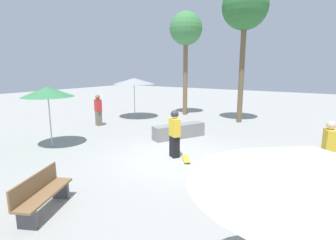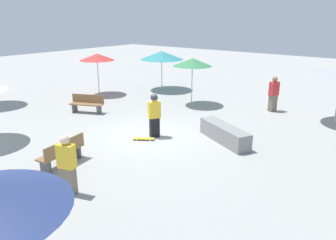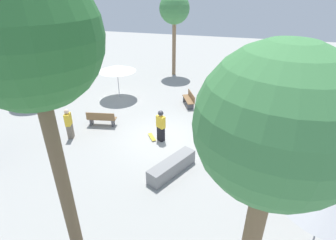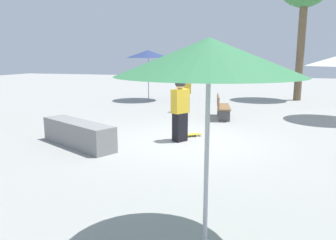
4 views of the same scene
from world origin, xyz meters
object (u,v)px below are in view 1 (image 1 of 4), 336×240
Objects in this scene: skateboard at (186,159)px; bench_near at (283,173)px; skater_main at (175,132)px; concrete_ledge at (179,131)px; bench_far at (42,194)px; palm_tree_left at (245,8)px; bystander_watching at (328,149)px; palm_tree_right at (186,31)px; bystander_far at (98,110)px; shade_umbrella_white at (310,166)px; shade_umbrella_green at (48,92)px; shade_umbrella_grey at (134,81)px.

skateboard is 3.19m from bench_near.
skater_main is 2.68m from concrete_ledge.
concrete_ledge is 1.51× the size of bench_far.
palm_tree_left reaches higher than skater_main.
concrete_ledge is at bearing 159.95° from bench_far.
bystander_watching reaches higher than concrete_ledge.
palm_tree_right is 7.59m from bystander_far.
skateboard is 0.46× the size of bystander_far.
concrete_ledge is at bearing 129.15° from shade_umbrella_white.
skateboard is at bearing 1.33° from bystander_far.
skater_main reaches higher than concrete_ledge.
shade_umbrella_green is (-5.32, -1.49, 2.13)m from skateboard.
bench_far is at bearing 120.22° from bystander_watching.
bystander_watching is at bearing -12.87° from concrete_ledge.
palm_tree_left is 4.50× the size of bystander_far.
bench_far is 8.89m from bystander_far.
bystander_far is (-10.68, 6.80, -1.27)m from shade_umbrella_white.
concrete_ledge is 1.51× the size of bystander_watching.
bystander_far is (-2.26, -5.60, -4.60)m from palm_tree_right.
bench_far is 13.25m from palm_tree_left.
bench_far is 1.00× the size of bystander_watching.
shade_umbrella_green reaches higher than bench_far.
bench_near is (3.12, -0.51, 0.37)m from skateboard.
shade_umbrella_white is at bearing 91.33° from bench_near.
palm_tree_left is (1.15, 4.93, 5.93)m from concrete_ledge.
skater_main is 0.22× the size of palm_tree_left.
skateboard is 9.62m from palm_tree_left.
skateboard is 0.31× the size of concrete_ledge.
skateboard is 0.30× the size of shade_umbrella_white.
palm_tree_right is at bearing 87.96° from bystander_far.
skater_main reaches higher than bench_far.
skateboard is 0.10× the size of palm_tree_left.
bystander_far reaches higher than skater_main.
palm_tree_left is (-0.04, 7.25, 5.33)m from skater_main.
palm_tree_left reaches higher than concrete_ledge.
skater_main is 9.00m from palm_tree_left.
palm_tree_right is (0.85, 9.35, 3.26)m from shade_umbrella_green.
skater_main is at bearing 0.63° from bystander_far.
shade_umbrella_white reaches higher than bystander_watching.
concrete_ledge is at bearing 149.11° from skater_main.
bystander_watching is at bearing -129.91° from bench_near.
palm_tree_right is (2.07, 2.77, 3.14)m from shade_umbrella_grey.
shade_umbrella_grey reaches higher than bystander_watching.
shade_umbrella_green is (-8.44, -0.99, 1.76)m from bench_near.
bystander_watching is at bearing 89.05° from shade_umbrella_white.
bench_near is 0.22× the size of palm_tree_left.
shade_umbrella_grey is 3.19m from bystander_far.
shade_umbrella_white is 13.37m from palm_tree_left.
palm_tree_left is at bearing 152.07° from bench_far.
bench_far is (-4.15, -4.04, 0.00)m from bench_near.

